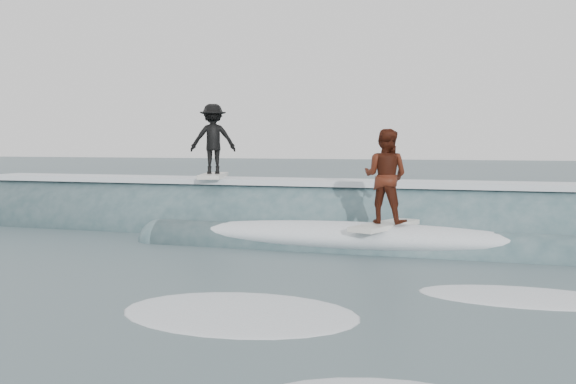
% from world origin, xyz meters
% --- Properties ---
extents(ground, '(160.00, 160.00, 0.00)m').
position_xyz_m(ground, '(0.00, 0.00, 0.00)').
color(ground, '#3C5058').
rests_on(ground, ground).
extents(breaking_wave, '(24.12, 4.06, 2.56)m').
position_xyz_m(breaking_wave, '(0.17, 5.32, 0.03)').
color(breaking_wave, '#335056').
rests_on(breaking_wave, ground).
extents(surfer_black, '(1.34, 2.07, 1.90)m').
position_xyz_m(surfer_black, '(-2.34, 5.53, 2.28)').
color(surfer_black, silver).
rests_on(surfer_black, ground).
extents(surfer_red, '(1.23, 2.06, 2.03)m').
position_xyz_m(surfer_red, '(2.47, 3.33, 1.49)').
color(surfer_red, silver).
rests_on(surfer_red, ground).
extents(whitewater, '(14.99, 7.15, 0.10)m').
position_xyz_m(whitewater, '(1.38, -1.81, 0.00)').
color(whitewater, white).
rests_on(whitewater, ground).
extents(far_swells, '(38.83, 8.65, 0.80)m').
position_xyz_m(far_swells, '(-1.76, 17.65, 0.00)').
color(far_swells, '#335056').
rests_on(far_swells, ground).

